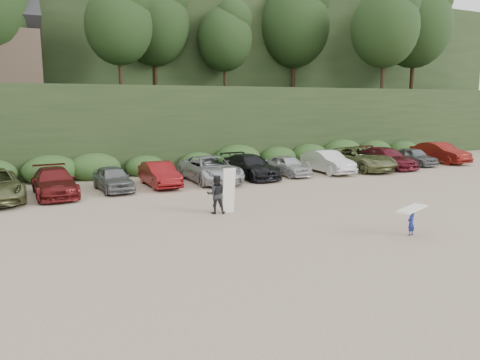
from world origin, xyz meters
TOP-DOWN VIEW (x-y plane):
  - ground at (0.00, 0.00)m, footprint 120.00×120.00m
  - hillside_backdrop at (-0.26, 35.93)m, footprint 90.00×41.50m
  - parked_cars at (1.87, 9.93)m, footprint 39.48×6.19m
  - child_surfer at (2.31, -4.06)m, footprint 1.82×1.09m
  - adult_surfer at (-2.68, 2.38)m, footprint 1.31×0.90m

SIDE VIEW (x-z plane):
  - ground at x=0.00m, z-range 0.00..0.00m
  - child_surfer at x=2.31m, z-range 0.19..1.24m
  - parked_cars at x=1.87m, z-range -0.06..1.59m
  - adult_surfer at x=-2.68m, z-range -0.14..1.89m
  - hillside_backdrop at x=-0.26m, z-range -2.78..25.22m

